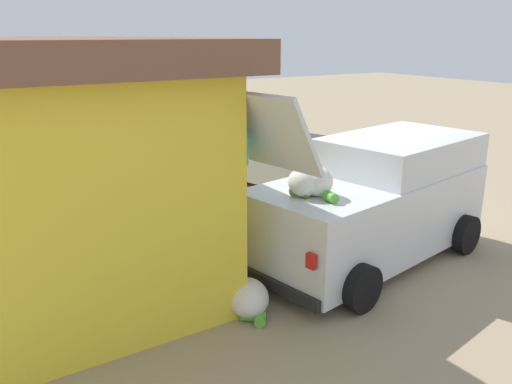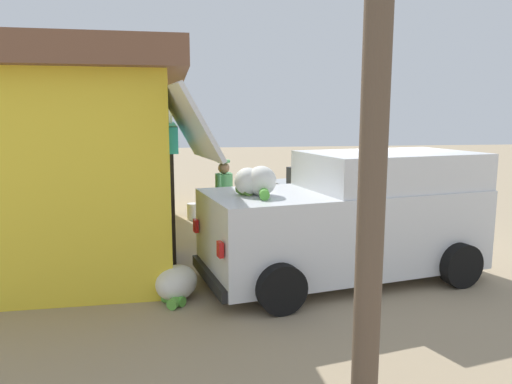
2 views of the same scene
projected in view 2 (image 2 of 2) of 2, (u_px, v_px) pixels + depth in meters
The scene contains 9 objects.
ground_plane at pixel (372, 245), 9.36m from camera, with size 60.00×60.00×0.00m, color #9E896B.
storefront_bar at pixel (69, 154), 8.91m from camera, with size 6.79×4.48×3.52m.
delivery_van at pixel (350, 216), 7.38m from camera, with size 2.78×5.03×2.93m.
parked_sedan at pixel (332, 194), 12.06m from camera, with size 4.40×3.08×1.20m.
vendor_standing at pixel (224, 196), 9.29m from camera, with size 0.51×0.46×1.68m.
customer_bending at pixel (250, 223), 7.56m from camera, with size 0.70×0.74×1.35m.
unloaded_banana_pile at pixel (176, 284), 6.57m from camera, with size 0.88×0.77×0.47m.
paint_bucket at pixel (193, 211), 11.67m from camera, with size 0.30×0.30×0.40m, color silver.
utility_pole at pixel (374, 138), 3.30m from camera, with size 0.20×0.20×4.73m, color brown.
Camera 2 is at (-8.62, 3.66, 2.52)m, focal length 33.31 mm.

